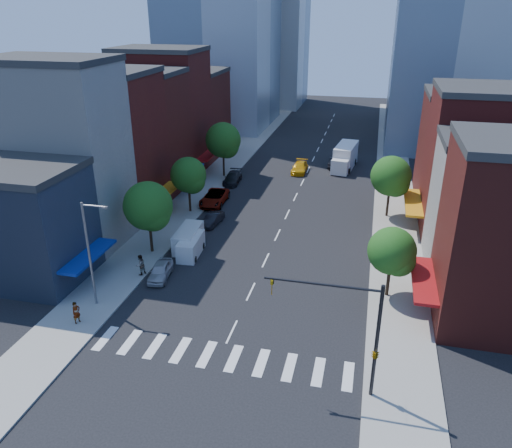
# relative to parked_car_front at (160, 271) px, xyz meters

# --- Properties ---
(ground) EXTENTS (220.00, 220.00, 0.00)m
(ground) POSITION_rel_parked_car_front_xyz_m (8.61, -6.47, -0.71)
(ground) COLOR black
(ground) RESTS_ON ground
(sidewalk_left) EXTENTS (5.00, 120.00, 0.15)m
(sidewalk_left) POSITION_rel_parked_car_front_xyz_m (-3.89, 33.53, -0.63)
(sidewalk_left) COLOR gray
(sidewalk_left) RESTS_ON ground
(sidewalk_right) EXTENTS (5.00, 120.00, 0.15)m
(sidewalk_right) POSITION_rel_parked_car_front_xyz_m (21.11, 33.53, -0.63)
(sidewalk_right) COLOR gray
(sidewalk_right) RESTS_ON ground
(crosswalk) EXTENTS (19.00, 3.00, 0.01)m
(crosswalk) POSITION_rel_parked_car_front_xyz_m (8.61, -9.47, -0.70)
(crosswalk) COLOR silver
(crosswalk) RESTS_ON ground
(bldg_left_0) EXTENTS (12.00, 8.00, 10.00)m
(bldg_left_0) POSITION_rel_parked_car_front_xyz_m (-12.39, -2.47, 4.29)
(bldg_left_0) COLOR #303A50
(bldg_left_0) RESTS_ON ground
(bldg_left_1) EXTENTS (12.00, 8.00, 18.00)m
(bldg_left_1) POSITION_rel_parked_car_front_xyz_m (-12.39, 5.53, 8.29)
(bldg_left_1) COLOR beige
(bldg_left_1) RESTS_ON ground
(bldg_left_2) EXTENTS (12.00, 9.00, 16.00)m
(bldg_left_2) POSITION_rel_parked_car_front_xyz_m (-12.39, 14.03, 7.29)
(bldg_left_2) COLOR #5A1615
(bldg_left_2) RESTS_ON ground
(bldg_left_3) EXTENTS (12.00, 8.00, 15.00)m
(bldg_left_3) POSITION_rel_parked_car_front_xyz_m (-12.39, 22.53, 6.79)
(bldg_left_3) COLOR #591B16
(bldg_left_3) RESTS_ON ground
(bldg_left_4) EXTENTS (12.00, 9.00, 17.00)m
(bldg_left_4) POSITION_rel_parked_car_front_xyz_m (-12.39, 31.03, 7.79)
(bldg_left_4) COLOR #5A1615
(bldg_left_4) RESTS_ON ground
(bldg_left_5) EXTENTS (12.00, 10.00, 13.00)m
(bldg_left_5) POSITION_rel_parked_car_front_xyz_m (-12.39, 40.53, 5.79)
(bldg_left_5) COLOR #591B16
(bldg_left_5) RESTS_ON ground
(bldg_right_1) EXTENTS (12.00, 8.00, 12.00)m
(bldg_right_1) POSITION_rel_parked_car_front_xyz_m (29.61, 8.53, 5.29)
(bldg_right_1) COLOR beige
(bldg_right_1) RESTS_ON ground
(bldg_right_2) EXTENTS (12.00, 10.00, 15.00)m
(bldg_right_2) POSITION_rel_parked_car_front_xyz_m (29.61, 17.53, 6.79)
(bldg_right_2) COLOR #5A1615
(bldg_right_2) RESTS_ON ground
(bldg_right_3) EXTENTS (12.00, 10.00, 13.00)m
(bldg_right_3) POSITION_rel_parked_car_front_xyz_m (29.61, 27.53, 5.79)
(bldg_right_3) COLOR #591B16
(bldg_right_3) RESTS_ON ground
(traffic_signal) EXTENTS (7.24, 2.24, 8.00)m
(traffic_signal) POSITION_rel_parked_car_front_xyz_m (18.55, -10.97, 3.45)
(traffic_signal) COLOR black
(traffic_signal) RESTS_ON sidewalk_right
(streetlight) EXTENTS (2.25, 0.25, 9.00)m
(streetlight) POSITION_rel_parked_car_front_xyz_m (-3.20, -5.47, 4.57)
(streetlight) COLOR slate
(streetlight) RESTS_ON sidewalk_left
(tree_left_near) EXTENTS (4.80, 4.80, 7.30)m
(tree_left_near) POSITION_rel_parked_car_front_xyz_m (-2.74, 4.46, 4.16)
(tree_left_near) COLOR black
(tree_left_near) RESTS_ON sidewalk_left
(tree_left_mid) EXTENTS (4.20, 4.20, 6.65)m
(tree_left_mid) POSITION_rel_parked_car_front_xyz_m (-2.74, 15.46, 3.82)
(tree_left_mid) COLOR black
(tree_left_mid) RESTS_ON sidewalk_left
(tree_left_far) EXTENTS (5.00, 5.00, 7.75)m
(tree_left_far) POSITION_rel_parked_car_front_xyz_m (-2.74, 29.46, 4.50)
(tree_left_far) COLOR black
(tree_left_far) RESTS_ON sidewalk_left
(tree_right_near) EXTENTS (4.00, 4.00, 6.20)m
(tree_right_near) POSITION_rel_parked_car_front_xyz_m (20.26, 1.46, 3.48)
(tree_right_near) COLOR black
(tree_right_near) RESTS_ON sidewalk_right
(tree_right_far) EXTENTS (4.60, 4.60, 7.20)m
(tree_right_far) POSITION_rel_parked_car_front_xyz_m (20.26, 19.46, 4.16)
(tree_right_far) COLOR black
(tree_right_far) RESTS_ON sidewalk_right
(parked_car_front) EXTENTS (2.23, 4.34, 1.41)m
(parked_car_front) POSITION_rel_parked_car_front_xyz_m (0.00, 0.00, 0.00)
(parked_car_front) COLOR #9F9FA3
(parked_car_front) RESTS_ON ground
(parked_car_second) EXTENTS (1.88, 4.07, 1.29)m
(parked_car_second) POSITION_rel_parked_car_front_xyz_m (0.87, 12.63, -0.06)
(parked_car_second) COLOR black
(parked_car_second) RESTS_ON ground
(parked_car_third) EXTENTS (2.91, 5.99, 1.64)m
(parked_car_third) POSITION_rel_parked_car_front_xyz_m (-0.89, 18.80, 0.11)
(parked_car_third) COLOR #999999
(parked_car_third) RESTS_ON ground
(parked_car_rear) EXTENTS (2.34, 5.12, 1.45)m
(parked_car_rear) POSITION_rel_parked_car_front_xyz_m (-0.89, 27.10, 0.02)
(parked_car_rear) COLOR black
(parked_car_rear) RESTS_ON ground
(cargo_van_near) EXTENTS (2.10, 4.57, 1.90)m
(cargo_van_near) POSITION_rel_parked_car_front_xyz_m (1.12, 4.85, 0.23)
(cargo_van_near) COLOR silver
(cargo_van_near) RESTS_ON ground
(cargo_van_far) EXTENTS (2.22, 5.01, 2.09)m
(cargo_van_far) POSITION_rel_parked_car_front_xyz_m (0.30, 6.33, 0.33)
(cargo_van_far) COLOR silver
(cargo_van_far) RESTS_ON ground
(taxi) EXTENTS (2.06, 5.06, 1.47)m
(taxi) POSITION_rel_parked_car_front_xyz_m (7.48, 34.09, 0.03)
(taxi) COLOR #D8990B
(taxi) RESTS_ON ground
(traffic_car_oncoming) EXTENTS (1.64, 4.43, 1.45)m
(traffic_car_oncoming) POSITION_rel_parked_car_front_xyz_m (12.28, 38.10, 0.02)
(traffic_car_oncoming) COLOR black
(traffic_car_oncoming) RESTS_ON ground
(traffic_car_far) EXTENTS (1.79, 3.92, 1.30)m
(traffic_car_far) POSITION_rel_parked_car_front_xyz_m (14.54, 49.05, -0.06)
(traffic_car_far) COLOR #999999
(traffic_car_far) RESTS_ON ground
(box_truck) EXTENTS (3.51, 8.89, 3.48)m
(box_truck) POSITION_rel_parked_car_front_xyz_m (13.81, 37.86, 0.94)
(box_truck) COLOR silver
(box_truck) RESTS_ON ground
(pedestrian_near) EXTENTS (0.65, 0.78, 1.82)m
(pedestrian_near) POSITION_rel_parked_car_front_xyz_m (-3.39, -8.27, 0.35)
(pedestrian_near) COLOR #999999
(pedestrian_near) RESTS_ON sidewalk_left
(pedestrian_far) EXTENTS (1.08, 1.18, 1.96)m
(pedestrian_far) POSITION_rel_parked_car_front_xyz_m (-1.89, -0.11, 0.42)
(pedestrian_far) COLOR #999999
(pedestrian_far) RESTS_ON sidewalk_left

